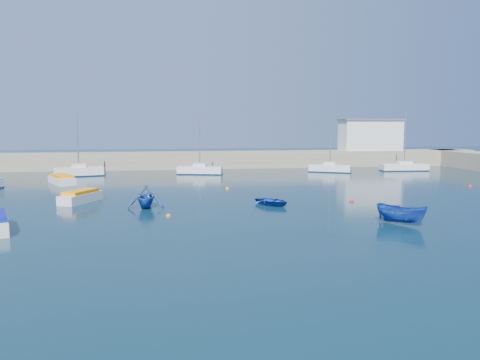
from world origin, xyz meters
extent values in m
plane|color=#0B2632|center=(0.00, 0.00, 0.00)|extent=(220.00, 220.00, 0.00)
cube|color=gray|center=(0.00, 46.00, 1.30)|extent=(96.00, 4.50, 2.60)
cube|color=silver|center=(30.00, 46.00, 5.10)|extent=(10.00, 4.00, 5.00)
cube|color=silver|center=(-15.86, 36.60, 0.60)|extent=(6.58, 3.27, 1.20)
cylinder|color=#B7BABC|center=(-15.86, 36.60, 4.84)|extent=(0.18, 0.18, 7.29)
cube|color=silver|center=(0.40, 36.46, 0.55)|extent=(6.47, 3.41, 1.10)
cylinder|color=#B7BABC|center=(0.40, 36.46, 4.68)|extent=(0.16, 0.16, 7.17)
cube|color=silver|center=(19.38, 36.30, 0.53)|extent=(6.05, 4.44, 1.07)
cylinder|color=#B7BABC|center=(19.38, 36.30, 4.52)|extent=(0.16, 0.16, 6.91)
cube|color=silver|center=(31.18, 36.51, 0.51)|extent=(7.17, 2.43, 1.03)
cylinder|color=#B7BABC|center=(31.18, 36.51, 5.08)|extent=(0.15, 0.15, 8.11)
cube|color=silver|center=(-11.95, 14.23, 0.40)|extent=(3.47, 4.70, 0.80)
cube|color=orange|center=(-11.95, 14.23, 0.95)|extent=(2.88, 3.67, 0.30)
cube|color=silver|center=(-16.40, 28.36, 0.40)|extent=(4.02, 5.62, 0.80)
cube|color=orange|center=(-16.40, 28.36, 0.95)|extent=(3.35, 4.38, 0.30)
imported|color=#163C9D|center=(4.53, 9.98, 0.34)|extent=(3.84, 4.02, 0.68)
imported|color=#163C9D|center=(-6.11, 10.50, 0.91)|extent=(3.28, 3.71, 1.83)
imported|color=#163C9D|center=(11.55, 0.98, 0.70)|extent=(3.32, 3.72, 1.41)
sphere|color=orange|center=(-4.33, 6.49, 0.00)|extent=(0.38, 0.38, 0.38)
sphere|color=red|center=(12.02, 10.65, 0.00)|extent=(0.43, 0.43, 0.43)
sphere|color=orange|center=(2.12, 20.80, 0.00)|extent=(0.44, 0.44, 0.44)
sphere|color=red|center=(29.27, 18.43, 0.00)|extent=(0.40, 0.40, 0.40)
camera|label=1|loc=(-4.65, -28.61, 6.80)|focal=35.00mm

